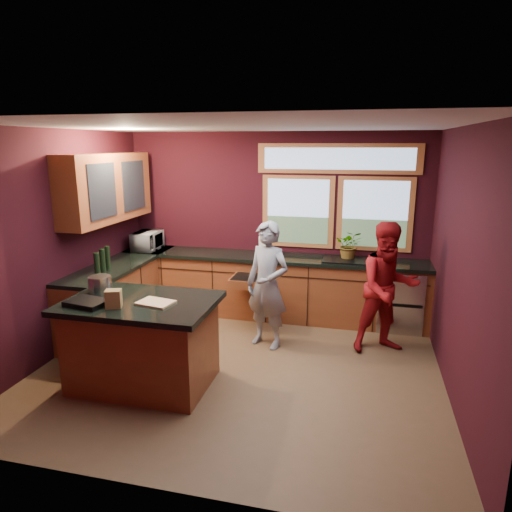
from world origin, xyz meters
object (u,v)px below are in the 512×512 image
at_px(island, 143,342).
at_px(cutting_board, 156,303).
at_px(stock_pot, 100,284).
at_px(person_grey, 267,285).
at_px(person_red, 388,288).

bearing_deg(island, cutting_board, -14.04).
height_order(cutting_board, stock_pot, stock_pot).
height_order(island, cutting_board, cutting_board).
bearing_deg(person_grey, person_red, 29.38).
height_order(person_grey, cutting_board, person_grey).
relative_size(island, cutting_board, 4.43).
xyz_separation_m(cutting_board, stock_pot, (-0.75, 0.20, 0.08)).
distance_m(island, cutting_board, 0.52).
distance_m(island, person_grey, 1.69).
bearing_deg(stock_pot, island, -15.26).
height_order(person_red, stock_pot, person_red).
relative_size(person_grey, cutting_board, 4.60).
height_order(person_red, cutting_board, person_red).
bearing_deg(person_red, cutting_board, -169.73).
bearing_deg(cutting_board, person_grey, 55.99).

